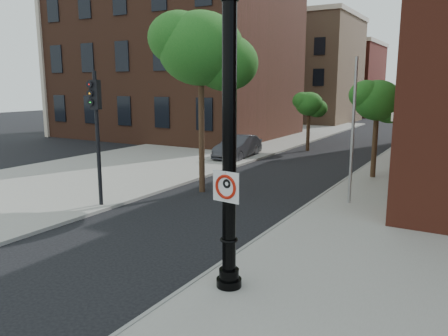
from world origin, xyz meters
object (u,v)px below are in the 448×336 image
Objects in this scene: parked_car at (238,147)px; traffic_signal_right at (409,106)px; lamppost at (229,155)px; traffic_signal_left at (96,117)px; no_parking_sign at (226,187)px.

parked_car is 11.69m from traffic_signal_right.
lamppost reaches higher than traffic_signal_right.
lamppost reaches higher than traffic_signal_left.
no_parking_sign is at bearing -41.28° from traffic_signal_left.
traffic_signal_left is (0.88, -12.11, 2.61)m from parked_car.
parked_car is at bearing 78.40° from traffic_signal_left.
lamppost is at bearing 102.22° from no_parking_sign.
traffic_signal_right is (10.18, -4.94, 2.92)m from parked_car.
lamppost is 1.52× the size of parked_car.
parked_car is 0.80× the size of traffic_signal_right.
no_parking_sign is 10.92m from traffic_signal_right.
lamppost is 8.07m from traffic_signal_left.
no_parking_sign is 0.15× the size of parked_car.
lamppost is 1.33× the size of traffic_signal_left.
traffic_signal_left is 11.74m from traffic_signal_right.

